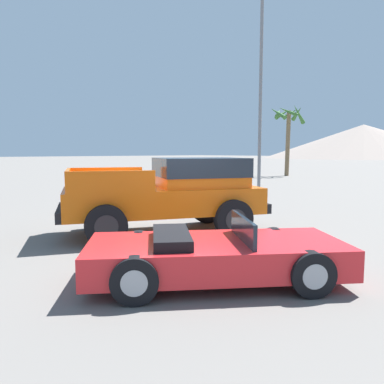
# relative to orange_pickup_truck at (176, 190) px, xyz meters

# --- Properties ---
(ground_plane) EXTENTS (320.00, 320.00, 0.00)m
(ground_plane) POSITION_rel_orange_pickup_truck_xyz_m (0.32, -0.15, -1.09)
(ground_plane) COLOR slate
(orange_pickup_truck) EXTENTS (4.00, 5.38, 1.90)m
(orange_pickup_truck) POSITION_rel_orange_pickup_truck_xyz_m (0.00, 0.00, 0.00)
(orange_pickup_truck) COLOR orange
(orange_pickup_truck) RESTS_ON ground_plane
(red_convertible_car) EXTENTS (3.79, 4.22, 1.03)m
(red_convertible_car) POSITION_rel_orange_pickup_truck_xyz_m (3.17, -1.96, -0.67)
(red_convertible_car) COLOR red
(red_convertible_car) RESTS_ON ground_plane
(street_lamp_post) EXTENTS (0.90, 0.24, 8.97)m
(street_lamp_post) POSITION_rel_orange_pickup_truck_xyz_m (-2.47, 6.87, 4.20)
(street_lamp_post) COLOR slate
(street_lamp_post) RESTS_ON ground_plane
(palm_tree_tall) EXTENTS (2.65, 2.81, 5.99)m
(palm_tree_tall) POSITION_rel_orange_pickup_truck_xyz_m (-10.60, 21.88, 3.44)
(palm_tree_tall) COLOR brown
(palm_tree_tall) RESTS_ON ground_plane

